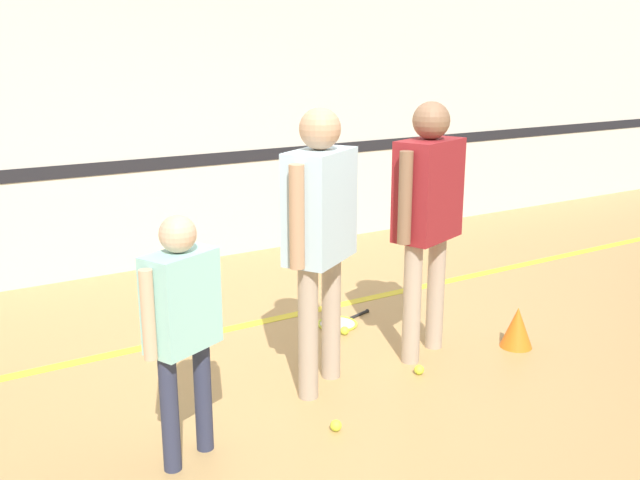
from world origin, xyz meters
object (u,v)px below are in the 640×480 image
Objects in this scene: person_student_right at (428,203)px; tennis_ball_near_instructor at (336,426)px; racket_spare_on_floor at (339,323)px; tennis_ball_by_spare_racket at (345,331)px; person_student_left at (182,314)px; person_instructor at (320,221)px; tennis_ball_stray_right at (419,370)px; training_cone at (517,327)px.

tennis_ball_near_instructor is (-1.10, -0.57, -1.06)m from person_student_right.
person_student_right reaches higher than racket_spare_on_floor.
person_student_right is 26.74× the size of tennis_ball_by_spare_racket.
person_instructor is at bearing -4.98° from person_student_left.
person_student_right is 26.74× the size of tennis_ball_stray_right.
tennis_ball_near_instructor is 0.92m from tennis_ball_stray_right.
person_instructor is 1.34× the size of person_student_left.
tennis_ball_near_instructor is 1.00× the size of tennis_ball_stray_right.
tennis_ball_near_instructor is 1.79m from training_cone.
tennis_ball_stray_right is at bearing -108.37° from racket_spare_on_floor.
tennis_ball_by_spare_racket is (0.60, 0.62, -1.06)m from person_instructor.
tennis_ball_stray_right is at bearing -18.76° from person_student_left.
racket_spare_on_floor is at bearing 10.63° from person_student_left.
tennis_ball_near_instructor is at bearing -170.17° from training_cone.
person_student_left is (-1.03, -0.35, -0.28)m from person_instructor.
person_student_right is at bearing 27.38° from tennis_ball_near_instructor.
tennis_ball_near_instructor is at bearing -159.81° from tennis_ball_stray_right.
person_student_left is 1.97m from person_student_right.
tennis_ball_by_spare_racket reaches higher than racket_spare_on_floor.
tennis_ball_by_spare_racket is (1.63, 0.97, -0.78)m from person_student_left.
person_instructor reaches higher than tennis_ball_stray_right.
person_student_right is at bearing -12.02° from person_student_left.
person_student_left is 19.97× the size of tennis_ball_by_spare_racket.
person_instructor is at bearing -146.24° from racket_spare_on_floor.
racket_spare_on_floor is at bearing -95.45° from person_student_right.
tennis_ball_near_instructor is at bearing 7.56° from person_student_right.
tennis_ball_near_instructor is 0.22× the size of training_cone.
person_student_right is 1.34m from racket_spare_on_floor.
person_instructor is 1.12m from person_student_left.
tennis_ball_stray_right is at bearing 20.19° from tennis_ball_near_instructor.
training_cone is at bearing 9.83° from tennis_ball_near_instructor.
person_student_left reaches higher than racket_spare_on_floor.
person_student_left is 2.22m from racket_spare_on_floor.
tennis_ball_near_instructor and tennis_ball_stray_right have the same top height.
racket_spare_on_floor is 1.61m from tennis_ball_near_instructor.
person_student_left is 2.65m from training_cone.
tennis_ball_by_spare_racket is at bearing -128.28° from racket_spare_on_floor.
training_cone is at bearing -66.88° from racket_spare_on_floor.
person_student_left is 1.14m from tennis_ball_near_instructor.
person_instructor is at bearing -134.11° from tennis_ball_by_spare_racket.
person_instructor reaches higher than tennis_ball_near_instructor.
tennis_ball_stray_right is (-0.23, -0.25, -1.06)m from person_student_right.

